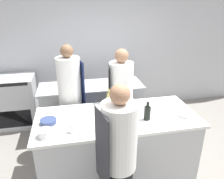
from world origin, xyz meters
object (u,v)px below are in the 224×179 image
(bottle_vinegar, at_px, (127,99))
(bowl_ceramic_blue, at_px, (48,121))
(chef_at_prep_near, at_px, (119,161))
(bottle_wine, at_px, (109,98))
(oven_range, at_px, (14,101))
(bowl_prep_small, at_px, (107,127))
(chef_at_pass_far, at_px, (121,102))
(bowl_mixing_large, at_px, (45,133))
(bottle_olive_oil, at_px, (147,113))
(chef_at_stove, at_px, (71,100))
(bowl_wooden_salad, at_px, (186,115))
(cup, at_px, (72,128))

(bottle_vinegar, bearing_deg, bowl_ceramic_blue, -165.51)
(chef_at_prep_near, height_order, bottle_wine, chef_at_prep_near)
(oven_range, bearing_deg, chef_at_prep_near, -57.87)
(chef_at_prep_near, relative_size, bowl_ceramic_blue, 8.26)
(oven_range, height_order, bowl_prep_small, oven_range)
(oven_range, distance_m, bottle_wine, 2.24)
(chef_at_pass_far, xyz_separation_m, bowl_prep_small, (-0.38, -0.85, 0.10))
(oven_range, bearing_deg, chef_at_pass_far, -31.32)
(bottle_vinegar, height_order, bowl_ceramic_blue, bottle_vinegar)
(bottle_vinegar, height_order, bottle_wine, bottle_vinegar)
(bowl_mixing_large, bearing_deg, chef_at_prep_near, -31.90)
(bottle_olive_oil, bearing_deg, bowl_ceramic_blue, 172.79)
(chef_at_stove, xyz_separation_m, bottle_vinegar, (0.82, -0.43, 0.14))
(bottle_wine, relative_size, bowl_wooden_salad, 1.49)
(bowl_wooden_salad, distance_m, cup, 1.52)
(cup, bearing_deg, bowl_ceramic_blue, 137.53)
(bottle_olive_oil, xyz_separation_m, bowl_mixing_large, (-1.29, -0.13, -0.06))
(bowl_mixing_large, bearing_deg, bottle_olive_oil, 5.95)
(cup, bearing_deg, chef_at_pass_far, 46.42)
(chef_at_stove, xyz_separation_m, cup, (-0.01, -0.98, 0.09))
(bottle_vinegar, bearing_deg, cup, -145.98)
(bottle_olive_oil, relative_size, bowl_prep_small, 1.54)
(bowl_wooden_salad, bearing_deg, chef_at_stove, 149.07)
(oven_range, xyz_separation_m, bowl_prep_small, (1.54, -2.02, 0.45))
(bottle_olive_oil, height_order, bowl_prep_small, bottle_olive_oil)
(chef_at_pass_far, relative_size, cup, 17.05)
(chef_at_stove, xyz_separation_m, bottle_olive_oil, (0.97, -0.88, 0.13))
(oven_range, distance_m, bowl_mixing_large, 2.24)
(bowl_mixing_large, distance_m, bowl_wooden_salad, 1.83)
(oven_range, relative_size, chef_at_prep_near, 0.60)
(bottle_wine, relative_size, bowl_mixing_large, 1.57)
(oven_range, height_order, bowl_wooden_salad, oven_range)
(bottle_vinegar, bearing_deg, bowl_prep_small, -125.85)
(chef_at_prep_near, xyz_separation_m, bottle_olive_oil, (0.52, 0.61, 0.18))
(cup, bearing_deg, bowl_mixing_large, -175.10)
(bottle_wine, distance_m, bowl_wooden_salad, 1.10)
(chef_at_pass_far, bearing_deg, oven_range, 69.50)
(bowl_mixing_large, xyz_separation_m, cup, (0.31, 0.03, 0.01))
(oven_range, relative_size, chef_at_pass_far, 0.59)
(bottle_vinegar, xyz_separation_m, bowl_prep_small, (-0.41, -0.57, -0.08))
(oven_range, height_order, bottle_wine, bottle_wine)
(chef_at_pass_far, bearing_deg, bowl_prep_small, 166.57)
(bowl_wooden_salad, bearing_deg, bowl_ceramic_blue, 174.03)
(bowl_wooden_salad, bearing_deg, oven_range, 143.87)
(bottle_olive_oil, height_order, bottle_vinegar, bottle_vinegar)
(oven_range, distance_m, bowl_prep_small, 2.58)
(bottle_olive_oil, bearing_deg, bottle_wine, 127.89)
(bottle_vinegar, relative_size, bowl_ceramic_blue, 1.29)
(bowl_ceramic_blue, distance_m, cup, 0.40)
(chef_at_stove, bearing_deg, bowl_ceramic_blue, -37.24)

